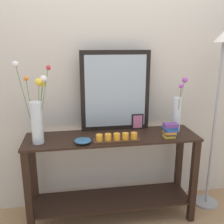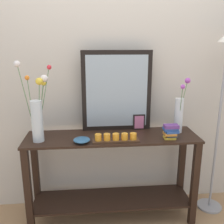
% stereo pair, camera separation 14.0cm
% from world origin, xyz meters
% --- Properties ---
extents(ground_plane, '(7.00, 6.00, 0.02)m').
position_xyz_m(ground_plane, '(0.00, 0.00, -0.01)').
color(ground_plane, '#A87F56').
extents(wall_back, '(6.40, 0.08, 2.70)m').
position_xyz_m(wall_back, '(0.00, 0.33, 1.35)').
color(wall_back, beige).
rests_on(wall_back, ground).
extents(console_table, '(1.53, 0.41, 0.83)m').
position_xyz_m(console_table, '(0.00, 0.00, 0.50)').
color(console_table, black).
rests_on(console_table, ground).
extents(mirror_leaning, '(0.64, 0.03, 0.74)m').
position_xyz_m(mirror_leaning, '(0.06, 0.18, 1.20)').
color(mirror_leaning, black).
rests_on(mirror_leaning, console_table).
extents(tall_vase_left, '(0.29, 0.17, 0.66)m').
position_xyz_m(tall_vase_left, '(-0.62, -0.04, 1.08)').
color(tall_vase_left, silver).
rests_on(tall_vase_left, console_table).
extents(vase_right, '(0.15, 0.18, 0.49)m').
position_xyz_m(vase_right, '(0.62, 0.05, 1.02)').
color(vase_right, silver).
rests_on(vase_right, console_table).
extents(candle_tray, '(0.39, 0.09, 0.07)m').
position_xyz_m(candle_tray, '(0.02, -0.12, 0.86)').
color(candle_tray, '#472D1C').
rests_on(candle_tray, console_table).
extents(picture_frame_small, '(0.11, 0.01, 0.15)m').
position_xyz_m(picture_frame_small, '(0.27, 0.15, 0.90)').
color(picture_frame_small, black).
rests_on(picture_frame_small, console_table).
extents(decorative_bowl, '(0.14, 0.14, 0.04)m').
position_xyz_m(decorative_bowl, '(-0.26, -0.13, 0.85)').
color(decorative_bowl, '#2D5B84').
rests_on(decorative_bowl, console_table).
extents(book_stack, '(0.13, 0.09, 0.13)m').
position_xyz_m(book_stack, '(0.50, -0.11, 0.90)').
color(book_stack, gold).
rests_on(book_stack, console_table).
extents(floor_lamp, '(0.24, 0.24, 1.73)m').
position_xyz_m(floor_lamp, '(1.01, 0.06, 1.17)').
color(floor_lamp, '#9E9EA3').
rests_on(floor_lamp, ground).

